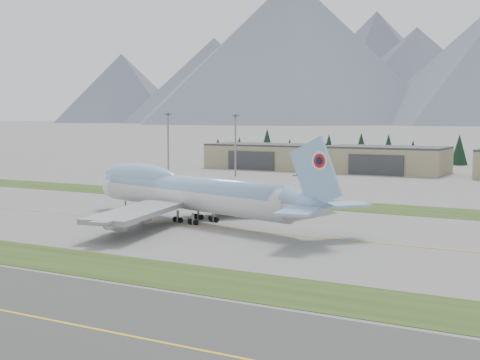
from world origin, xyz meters
The scene contains 10 objects.
ground centered at (0.00, 0.00, 0.00)m, with size 7000.00×7000.00×0.00m, color gray.
grass_strip_near centered at (0.00, -38.00, 0.00)m, with size 400.00×14.00×0.08m, color #2C4017.
grass_strip_far centered at (0.00, 45.00, 0.00)m, with size 400.00×18.00×0.08m, color #2C4017.
taxiway_line_main centered at (0.00, 0.00, 0.00)m, with size 400.00×0.40×0.02m, color yellow.
boeing_747_freighter centered at (-14.17, 5.03, 6.32)m, with size 72.72×60.51×19.15m.
hangar_left centered at (-70.00, 149.90, 5.39)m, with size 48.00×26.60×10.80m.
hangar_center centered at (-15.00, 149.90, 5.39)m, with size 48.00×26.60×10.80m.
floodlight_masts centered at (-2.27, 108.61, 16.01)m, with size 192.81×7.24×24.12m.
service_vehicle_a centered at (-41.70, 119.92, 0.00)m, with size 1.34×3.33×1.14m, color silver.
conifer_belt centered at (4.32, 211.88, 7.09)m, with size 270.74×14.01×16.57m.
Camera 1 is at (64.87, -114.70, 22.35)m, focal length 50.00 mm.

